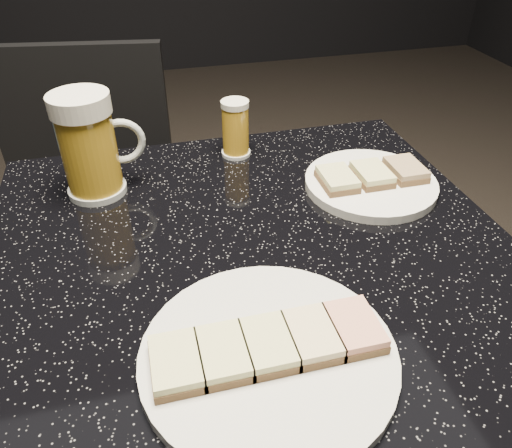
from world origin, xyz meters
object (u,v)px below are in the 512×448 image
Objects in this scene: plate_large at (268,355)px; chair at (91,218)px; beer_tumbler at (235,129)px; plate_small at (370,183)px; table at (256,373)px; beer_mug at (90,145)px.

chair is at bearing 108.49° from plate_large.
beer_tumbler is (0.07, 0.45, 0.04)m from plate_large.
plate_small is 0.68m from chair.
plate_small is at bearing -40.22° from chair.
table is at bearing -97.38° from beer_tumbler.
beer_mug is (-0.17, 0.38, 0.07)m from plate_large.
chair is (-0.30, 0.24, -0.30)m from beer_tumbler.
plate_large is at bearing -130.88° from plate_small.
chair is at bearing 101.76° from beer_mug.
table is 7.65× the size of beer_tumbler.
plate_large is at bearing -100.32° from table.
plate_large is at bearing -98.49° from beer_tumbler.
plate_small is at bearing 49.12° from plate_large.
table is at bearing -63.41° from chair.
beer_mug reaches higher than chair.
beer_tumbler is at bearing 82.62° from table.
beer_mug reaches higher than plate_small.
beer_mug is 0.18× the size of chair.
table is 4.75× the size of beer_mug.
beer_tumbler is 0.11× the size of chair.
plate_small is at bearing 28.54° from table.
plate_small is (0.25, 0.29, 0.00)m from plate_large.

